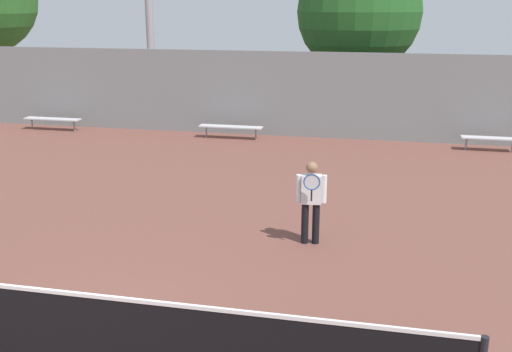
{
  "coord_description": "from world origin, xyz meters",
  "views": [
    {
      "loc": [
        3.96,
        -6.13,
        4.47
      ],
      "look_at": [
        1.33,
        5.84,
        0.93
      ],
      "focal_mm": 42.0,
      "sensor_mm": 36.0,
      "label": 1
    }
  ],
  "objects": [
    {
      "name": "tennis_net",
      "position": [
        0.0,
        0.0,
        0.51
      ],
      "size": [
        10.4,
        0.09,
        1.0
      ],
      "color": "black",
      "rests_on": "ground_plane"
    },
    {
      "name": "bench_adjacent_court",
      "position": [
        7.2,
        13.36,
        0.39
      ],
      "size": [
        1.73,
        0.4,
        0.43
      ],
      "color": "silver",
      "rests_on": "ground_plane"
    },
    {
      "name": "back_fence",
      "position": [
        0.0,
        14.18,
        1.46
      ],
      "size": [
        29.43,
        0.06,
        2.92
      ],
      "color": "gray",
      "rests_on": "ground_plane"
    },
    {
      "name": "tennis_player",
      "position": [
        2.67,
        4.63,
        0.93
      ],
      "size": [
        0.58,
        0.44,
        1.63
      ],
      "rotation": [
        0.0,
        0.0,
        0.14
      ],
      "color": "black",
      "rests_on": "ground_plane"
    },
    {
      "name": "tree_green_broad",
      "position": [
        2.76,
        17.26,
        4.17
      ],
      "size": [
        4.64,
        4.64,
        6.5
      ],
      "color": "brown",
      "rests_on": "ground_plane"
    },
    {
      "name": "bench_courtside_far",
      "position": [
        -7.94,
        13.36,
        0.4
      ],
      "size": [
        2.13,
        0.4,
        0.43
      ],
      "color": "silver",
      "rests_on": "ground_plane"
    },
    {
      "name": "bench_by_gate",
      "position": [
        -1.2,
        13.36,
        0.4
      ],
      "size": [
        2.19,
        0.4,
        0.43
      ],
      "color": "silver",
      "rests_on": "ground_plane"
    }
  ]
}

